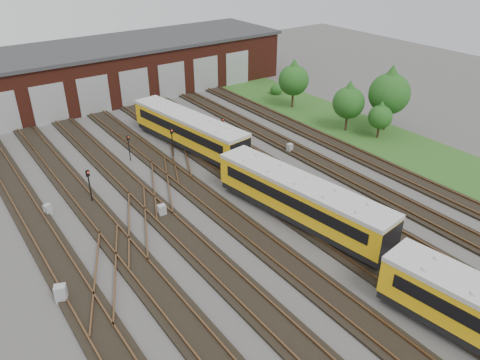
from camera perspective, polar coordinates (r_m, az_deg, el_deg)
ground at (r=31.84m, az=8.90°, el=-8.98°), size 120.00×120.00×0.00m
track_network at (r=32.01m, az=7.97°, el=-8.44°), size 30.40×70.00×0.33m
maintenance_shed at (r=62.34m, az=-17.69°, el=12.38°), size 51.00×12.50×6.35m
grass_verge at (r=50.24m, az=16.76°, el=4.86°), size 8.00×55.00×0.05m
metro_train at (r=34.07m, az=7.41°, el=-2.30°), size 4.57×46.83×3.02m
signal_mast_0 at (r=37.85m, az=-17.92°, el=-0.25°), size 0.28×0.26×2.87m
signal_mast_1 at (r=44.08m, az=-13.42°, el=4.22°), size 0.23×0.22×2.50m
signal_mast_2 at (r=43.45m, az=-8.27°, el=4.86°), size 0.26×0.24×3.06m
signal_mast_3 at (r=45.95m, az=-2.14°, el=6.30°), size 0.23×0.22×2.86m
relay_cabinet_0 at (r=29.66m, az=-20.99°, el=-12.79°), size 0.82×0.77×1.10m
relay_cabinet_1 at (r=38.16m, az=-22.39°, el=-3.34°), size 0.63×0.59×0.85m
relay_cabinet_2 at (r=35.54m, az=-9.49°, el=-3.70°), size 0.62×0.53×0.96m
relay_cabinet_3 at (r=44.53m, az=-0.55°, el=3.73°), size 0.61×0.51×1.02m
relay_cabinet_4 at (r=45.23m, az=6.07°, el=3.89°), size 0.56×0.48×0.89m
tree_0 at (r=56.08m, az=6.57°, el=12.41°), size 3.55×3.55×5.88m
tree_1 at (r=50.21m, az=13.14°, el=9.60°), size 3.30×3.30×5.46m
tree_2 at (r=51.18m, az=17.83°, el=10.53°), size 4.24×4.24×7.03m
tree_3 at (r=49.46m, az=16.78°, el=7.68°), size 2.42×2.42×4.02m
bush_1 at (r=61.67m, az=4.45°, el=11.08°), size 1.52×1.52×1.52m
bush_2 at (r=55.46m, az=13.13°, el=8.30°), size 1.37×1.37×1.37m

